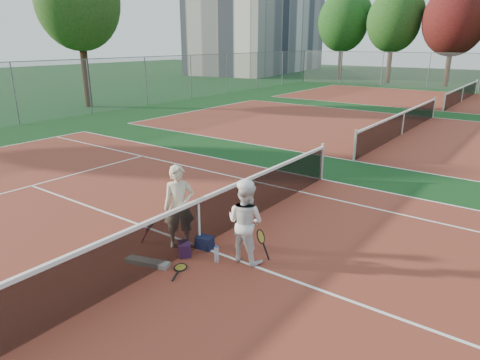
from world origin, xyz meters
name	(u,v)px	position (x,y,z in m)	size (l,w,h in m)	color
ground	(199,247)	(0.00, 0.00, 0.00)	(130.00, 130.00, 0.00)	#0E3514
court_main	(199,246)	(0.00, 0.00, 0.00)	(23.77, 10.97, 0.01)	maroon
court_far_a	(402,134)	(0.00, 13.50, 0.00)	(23.77, 10.97, 0.01)	maroon
court_far_b	(461,101)	(0.00, 27.00, 0.00)	(23.77, 10.97, 0.01)	maroon
net_main	(199,223)	(0.00, 0.00, 0.51)	(0.10, 10.98, 1.02)	black
net_far_a	(403,123)	(0.00, 13.50, 0.51)	(0.10, 10.98, 1.02)	black
net_far_b	(462,94)	(0.00, 27.00, 0.51)	(0.10, 10.98, 1.02)	black
fence_left	(55,90)	(-16.00, 6.75, 1.50)	(54.50, 0.06, 3.00)	slate
apartment_block	(261,12)	(-28.00, 44.00, 7.50)	(10.00, 22.00, 15.00)	beige
player_a	(179,207)	(-0.35, -0.17, 0.84)	(0.61, 0.40, 1.68)	beige
player_b	(245,222)	(1.06, 0.12, 0.77)	(0.74, 0.58, 1.53)	white
racket_red	(151,232)	(-0.85, -0.50, 0.27)	(0.33, 0.27, 0.53)	maroon
racket_black_held	(261,244)	(1.25, 0.35, 0.28)	(0.26, 0.27, 0.57)	black
racket_spare	(181,267)	(0.30, -0.85, 0.01)	(0.60, 0.27, 0.03)	black
sports_bag_navy	(205,242)	(0.14, 0.01, 0.13)	(0.33, 0.22, 0.26)	black
sports_bag_purple	(184,249)	(0.01, -0.44, 0.13)	(0.32, 0.22, 0.26)	#29102C
net_cover_canvas	(148,262)	(-0.28, -1.12, 0.05)	(0.86, 0.20, 0.09)	slate
water_bottle	(217,255)	(0.68, -0.28, 0.15)	(0.09, 0.09, 0.30)	#C9E8FF
tree_back_0	(343,22)	(-13.95, 38.20, 5.75)	(5.13, 5.13, 8.72)	#382314
tree_back_1	(394,22)	(-8.55, 37.51, 5.67)	(4.95, 4.95, 8.54)	#382314
tree_back_maroon	(455,20)	(-3.22, 37.45, 5.65)	(5.36, 5.36, 8.75)	#382314
tree_left_1	(78,2)	(-18.47, 10.39, 6.12)	(4.89, 4.89, 8.96)	#382314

